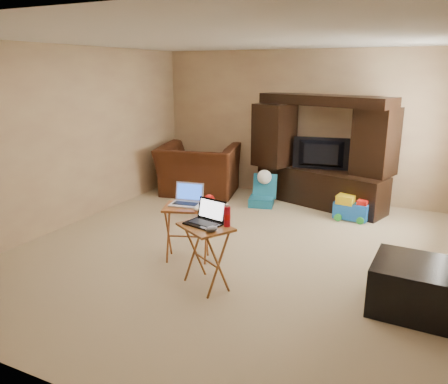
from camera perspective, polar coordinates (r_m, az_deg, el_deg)
The scene contains 19 objects.
floor at distance 5.50m, azimuth 0.91°, elevation -7.53°, with size 5.50×5.50×0.00m, color #C3B187.
ceiling at distance 5.07m, azimuth 1.04°, elevation 19.42°, with size 5.50×5.50×0.00m, color silver.
wall_back at distance 7.70m, azimuth 9.65°, elevation 8.63°, with size 5.00×5.00×0.00m, color tan.
wall_front at distance 2.95m, azimuth -21.99°, elevation -3.70°, with size 5.00×5.00×0.00m, color tan.
wall_left at distance 6.57m, azimuth -19.39°, elevation 6.77°, with size 5.50×5.50×0.00m, color tan.
entertainment_center at distance 7.24m, azimuth 12.64°, elevation 5.18°, with size 2.19×0.55×1.79m, color black.
television at distance 7.20m, azimuth 12.53°, elevation 4.83°, with size 0.91×0.12×0.52m, color black.
recliner at distance 7.85m, azimuth -3.28°, elevation 2.94°, with size 1.35×1.18×0.88m, color #421B0E.
child_rocker at distance 7.17m, azimuth 4.93°, elevation 0.19°, with size 0.39×0.44×0.52m, color #165E7B, non-canonical shape.
plush_toy at distance 6.58m, azimuth -1.94°, elevation -1.87°, with size 0.33×0.28×0.37m, color red, non-canonical shape.
push_toy at distance 6.77m, azimuth 16.31°, elevation -1.97°, with size 0.50×0.36×0.38m, color blue, non-canonical shape.
ottoman at distance 4.50m, azimuth 23.44°, elevation -11.25°, with size 0.72×0.72×0.46m, color black.
tray_table_left at distance 5.14m, azimuth -4.83°, elevation -5.36°, with size 0.51×0.41×0.66m, color #A65228.
tray_table_right at distance 4.51m, azimuth -2.36°, elevation -8.40°, with size 0.51×0.41×0.66m, color brown.
laptop_left at distance 5.03m, azimuth -5.07°, elevation -0.41°, with size 0.35×0.28×0.24m, color silver.
laptop_right at distance 4.38m, azimuth -2.77°, elevation -2.80°, with size 0.35×0.29×0.24m, color black.
mouse_left at distance 4.87m, azimuth -3.41°, elevation -2.06°, with size 0.09×0.13×0.05m, color white.
mouse_right at distance 4.22m, azimuth -1.62°, elevation -4.85°, with size 0.09×0.13×0.06m, color #3E3E43.
water_bottle at distance 4.33m, azimuth 0.41°, elevation -3.23°, with size 0.07×0.07×0.20m, color red.
Camera 1 is at (2.11, -4.60, 2.17)m, focal length 35.00 mm.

